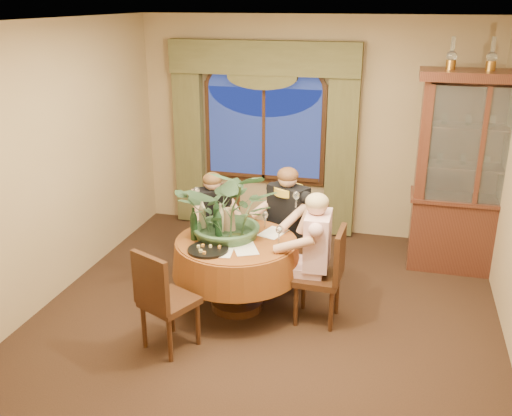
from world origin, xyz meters
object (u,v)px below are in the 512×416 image
(chair_front_left, at_px, (169,299))
(person_scarf, at_px, (288,225))
(chair_back, at_px, (225,229))
(wine_bottle_1, at_px, (218,224))
(person_back, at_px, (213,224))
(olive_bowl, at_px, (237,239))
(oil_lamp_left, at_px, (452,53))
(wine_bottle_0, at_px, (202,216))
(wine_bottle_2, at_px, (221,220))
(china_cabinet, at_px, (475,175))
(wine_bottle_3, at_px, (217,215))
(wine_bottle_4, at_px, (194,224))
(centerpiece_plant, at_px, (231,174))
(chair_right, at_px, (318,275))
(stoneware_vase, at_px, (229,221))
(person_pink, at_px, (317,257))
(dining_table, at_px, (237,274))
(chair_back_right, at_px, (299,244))
(oil_lamp_center, at_px, (492,54))

(chair_front_left, height_order, person_scarf, person_scarf)
(chair_back, xyz_separation_m, wine_bottle_1, (0.23, -0.88, 0.44))
(person_back, relative_size, olive_bowl, 7.06)
(oil_lamp_left, relative_size, chair_front_left, 0.35)
(chair_front_left, xyz_separation_m, wine_bottle_0, (-0.02, 0.95, 0.44))
(wine_bottle_2, bearing_deg, china_cabinet, 30.37)
(person_scarf, distance_m, wine_bottle_3, 0.86)
(chair_back, bearing_deg, person_scarf, 144.89)
(china_cabinet, relative_size, wine_bottle_4, 6.88)
(centerpiece_plant, relative_size, wine_bottle_0, 3.43)
(chair_right, xyz_separation_m, wine_bottle_1, (-0.99, -0.01, 0.44))
(wine_bottle_1, bearing_deg, wine_bottle_2, 97.97)
(wine_bottle_0, bearing_deg, person_back, 98.15)
(stoneware_vase, relative_size, olive_bowl, 1.51)
(olive_bowl, distance_m, wine_bottle_3, 0.40)
(oil_lamp_left, distance_m, chair_front_left, 3.83)
(china_cabinet, distance_m, wine_bottle_1, 2.95)
(person_pink, distance_m, person_back, 1.41)
(wine_bottle_0, relative_size, wine_bottle_2, 1.00)
(stoneware_vase, bearing_deg, china_cabinet, 29.76)
(oil_lamp_left, height_order, wine_bottle_3, oil_lamp_left)
(chair_back, bearing_deg, wine_bottle_4, 64.51)
(person_scarf, distance_m, wine_bottle_0, 0.99)
(oil_lamp_left, relative_size, person_back, 0.28)
(dining_table, bearing_deg, chair_back_right, 52.47)
(centerpiece_plant, relative_size, wine_bottle_1, 3.43)
(oil_lamp_center, distance_m, person_pink, 2.79)
(stoneware_vase, xyz_separation_m, wine_bottle_1, (-0.05, -0.19, 0.03))
(chair_front_left, xyz_separation_m, wine_bottle_4, (-0.02, 0.72, 0.44))
(oil_lamp_center, bearing_deg, chair_back, -165.57)
(wine_bottle_2, height_order, wine_bottle_4, same)
(stoneware_vase, bearing_deg, wine_bottle_2, -131.66)
(oil_lamp_center, bearing_deg, person_pink, -135.27)
(person_scarf, bearing_deg, china_cabinet, -128.82)
(chair_front_left, xyz_separation_m, olive_bowl, (0.40, 0.78, 0.30))
(stoneware_vase, bearing_deg, wine_bottle_3, 161.09)
(chair_back_right, height_order, person_back, person_back)
(person_back, distance_m, wine_bottle_4, 0.83)
(china_cabinet, height_order, centerpiece_plant, china_cabinet)
(wine_bottle_0, bearing_deg, chair_back, 89.93)
(chair_back, xyz_separation_m, centerpiece_plant, (0.32, -0.76, 0.91))
(china_cabinet, distance_m, stoneware_vase, 2.81)
(dining_table, xyz_separation_m, oil_lamp_left, (1.92, 1.54, 2.06))
(oil_lamp_left, xyz_separation_m, wine_bottle_2, (-2.10, -1.46, -1.52))
(dining_table, height_order, china_cabinet, china_cabinet)
(china_cabinet, relative_size, chair_front_left, 2.36)
(wine_bottle_2, bearing_deg, person_scarf, 48.50)
(dining_table, bearing_deg, person_pink, 2.63)
(chair_back_right, bearing_deg, chair_back, 26.03)
(person_pink, xyz_separation_m, wine_bottle_3, (-1.06, 0.16, 0.27))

